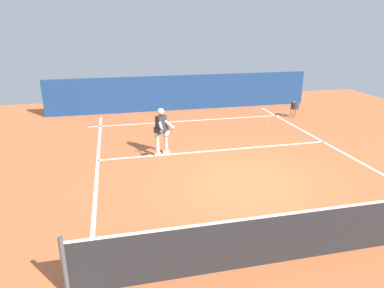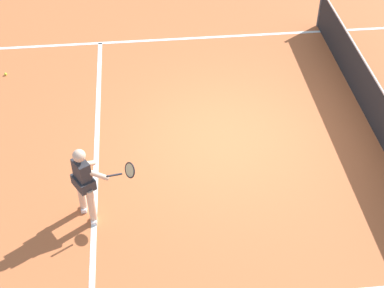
% 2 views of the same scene
% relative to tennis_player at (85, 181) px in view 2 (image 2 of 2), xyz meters
% --- Properties ---
extents(ground_plane, '(23.50, 23.50, 0.00)m').
position_rel_tennis_player_xyz_m(ground_plane, '(-1.92, 2.73, -0.85)').
color(ground_plane, '#C66638').
extents(service_line_marking, '(7.94, 0.10, 0.01)m').
position_rel_tennis_player_xyz_m(service_line_marking, '(-1.92, 0.06, -0.84)').
color(service_line_marking, white).
rests_on(service_line_marking, ground).
extents(sideline_left_marking, '(0.10, 16.08, 0.01)m').
position_rel_tennis_player_xyz_m(sideline_left_marking, '(-5.88, 2.73, -0.84)').
color(sideline_left_marking, white).
rests_on(sideline_left_marking, ground).
extents(court_net, '(8.62, 0.08, 1.09)m').
position_rel_tennis_player_xyz_m(court_net, '(-1.92, 5.83, -0.34)').
color(court_net, '#4C4C51').
rests_on(court_net, ground).
extents(tennis_player, '(0.68, 1.14, 1.55)m').
position_rel_tennis_player_xyz_m(tennis_player, '(0.00, 0.00, 0.00)').
color(tennis_player, beige).
rests_on(tennis_player, ground).
extents(tennis_ball_near, '(0.07, 0.07, 0.07)m').
position_rel_tennis_player_xyz_m(tennis_ball_near, '(-4.65, -2.14, -0.81)').
color(tennis_ball_near, '#D1E533').
rests_on(tennis_ball_near, ground).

